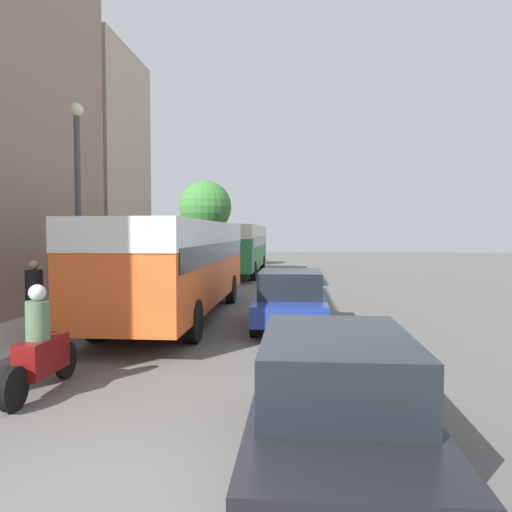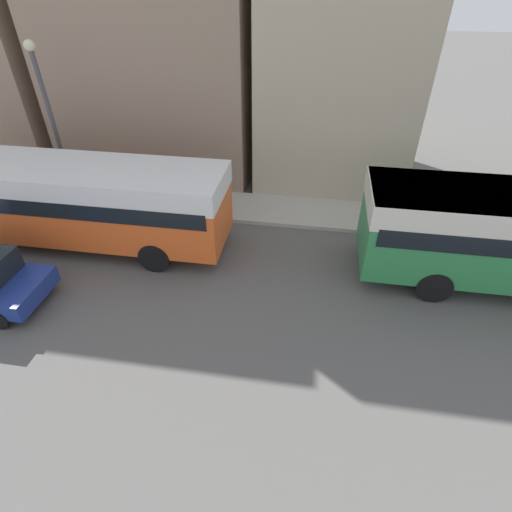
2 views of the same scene
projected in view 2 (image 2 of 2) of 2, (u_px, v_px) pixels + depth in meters
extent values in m
cube|color=gray|center=(152.00, 22.00, 15.81)|extent=(5.31, 8.15, 11.99)
cube|color=#BCAD93|center=(342.00, 40.00, 15.35)|extent=(5.76, 6.08, 10.96)
cube|color=#EA5B23|center=(67.00, 199.00, 13.05)|extent=(2.48, 10.49, 2.34)
cube|color=white|center=(60.00, 176.00, 12.57)|extent=(2.51, 10.54, 0.70)
cube|color=black|center=(65.00, 191.00, 12.88)|extent=(2.53, 10.07, 0.51)
cylinder|color=black|center=(178.00, 219.00, 14.24)|extent=(0.28, 1.00, 1.00)
cylinder|color=black|center=(155.00, 257.00, 12.43)|extent=(0.28, 1.00, 1.00)
cylinder|color=black|center=(12.00, 205.00, 15.07)|extent=(0.28, 1.00, 1.00)
cylinder|color=black|center=(420.00, 240.00, 13.19)|extent=(0.28, 1.00, 1.00)
cylinder|color=black|center=(434.00, 286.00, 11.31)|extent=(0.28, 1.00, 1.00)
cylinder|color=black|center=(36.00, 278.00, 11.88)|extent=(0.22, 0.64, 0.64)
cylinder|color=#232838|center=(36.00, 186.00, 16.22)|extent=(0.32, 0.32, 0.82)
cylinder|color=black|center=(30.00, 169.00, 15.77)|extent=(0.40, 0.40, 0.68)
sphere|color=tan|center=(26.00, 158.00, 15.50)|extent=(0.22, 0.22, 0.22)
cylinder|color=#47474C|center=(56.00, 135.00, 14.39)|extent=(0.16, 0.16, 5.47)
sphere|color=beige|center=(29.00, 45.00, 12.67)|extent=(0.36, 0.36, 0.36)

